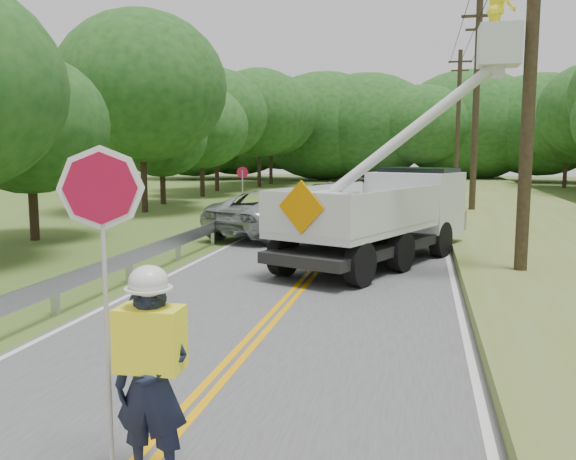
# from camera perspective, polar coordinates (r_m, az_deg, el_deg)

# --- Properties ---
(ground) EXTENTS (140.00, 140.00, 0.00)m
(ground) POSITION_cam_1_polar(r_m,az_deg,el_deg) (7.36, -10.63, -17.86)
(ground) COLOR #435B1D
(ground) RESTS_ON ground
(road) EXTENTS (7.20, 96.00, 0.03)m
(road) POSITION_cam_1_polar(r_m,az_deg,el_deg) (20.51, 4.82, -1.26)
(road) COLOR #4A4A4C
(road) RESTS_ON ground
(guardrail) EXTENTS (0.18, 48.00, 0.77)m
(guardrail) POSITION_cam_1_polar(r_m,az_deg,el_deg) (22.19, -5.19, 0.82)
(guardrail) COLOR #A4A8AD
(guardrail) RESTS_ON ground
(utility_poles) EXTENTS (1.60, 43.30, 10.00)m
(utility_poles) POSITION_cam_1_polar(r_m,az_deg,el_deg) (23.33, 18.57, 12.40)
(utility_poles) COLOR black
(utility_poles) RESTS_ON ground
(tall_grass_verge) EXTENTS (7.00, 96.00, 0.30)m
(tall_grass_verge) POSITION_cam_1_polar(r_m,az_deg,el_deg) (20.80, 24.60, -1.41)
(tall_grass_verge) COLOR #5D6F28
(tall_grass_verge) RESTS_ON ground
(treeline_left) EXTENTS (9.91, 54.04, 9.94)m
(treeline_left) POSITION_cam_1_polar(r_m,az_deg,el_deg) (39.42, -8.12, 11.01)
(treeline_left) COLOR #332319
(treeline_left) RESTS_ON ground
(treeline_horizon) EXTENTS (56.76, 14.24, 11.00)m
(treeline_horizon) POSITION_cam_1_polar(r_m,az_deg,el_deg) (62.62, 9.27, 9.61)
(treeline_horizon) COLOR #184416
(treeline_horizon) RESTS_ON ground
(flagger) EXTENTS (1.17, 0.48, 3.16)m
(flagger) POSITION_cam_1_polar(r_m,az_deg,el_deg) (5.88, -12.78, -12.51)
(flagger) COLOR #191E33
(flagger) RESTS_ON road
(bucket_truck) EXTENTS (5.86, 7.71, 7.14)m
(bucket_truck) POSITION_cam_1_polar(r_m,az_deg,el_deg) (17.49, 10.23, 2.41)
(bucket_truck) COLOR black
(bucket_truck) RESTS_ON road
(suv_silver) EXTENTS (4.91, 6.71, 1.70)m
(suv_silver) POSITION_cam_1_polar(r_m,az_deg,el_deg) (22.18, -0.72, 1.67)
(suv_silver) COLOR #A5A6AC
(suv_silver) RESTS_ON road
(suv_darkgrey) EXTENTS (3.62, 5.36, 1.44)m
(suv_darkgrey) POSITION_cam_1_polar(r_m,az_deg,el_deg) (30.88, 3.44, 3.08)
(suv_darkgrey) COLOR #383C40
(suv_darkgrey) RESTS_ON road
(stop_sign_permanent) EXTENTS (0.51, 0.14, 2.42)m
(stop_sign_permanent) POSITION_cam_1_polar(r_m,az_deg,el_deg) (26.23, -4.27, 4.14)
(stop_sign_permanent) COLOR #A4A8AD
(stop_sign_permanent) RESTS_ON ground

